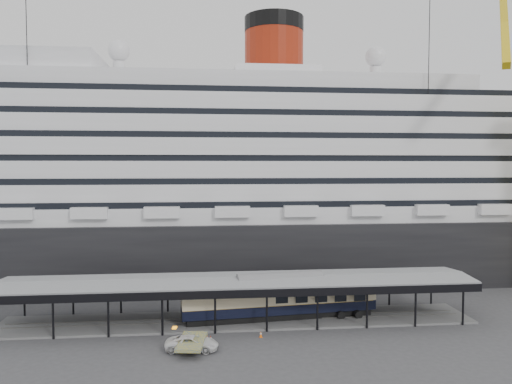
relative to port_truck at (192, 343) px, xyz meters
The scene contains 8 objects.
ground 6.71m from the port_truck, 36.97° to the left, with size 200.00×200.00×0.00m, color #3B3B3E.
cruise_ship 40.45m from the port_truck, 81.50° to the left, with size 130.00×30.00×43.90m.
platform_canopy 10.60m from the port_truck, 59.40° to the left, with size 56.00×9.18×5.30m.
port_truck is the anchor object (origin of this frame).
pullman_carriage 13.86m from the port_truck, 41.11° to the left, with size 23.75×5.52×23.14m.
traffic_cone_left 2.92m from the port_truck, 58.17° to the left, with size 0.41×0.41×0.71m.
traffic_cone_mid 2.89m from the port_truck, 48.58° to the left, with size 0.49×0.49×0.74m.
traffic_cone_right 8.00m from the port_truck, 23.30° to the left, with size 0.42×0.42×0.67m.
Camera 1 is at (-4.02, -53.69, 18.59)m, focal length 35.00 mm.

